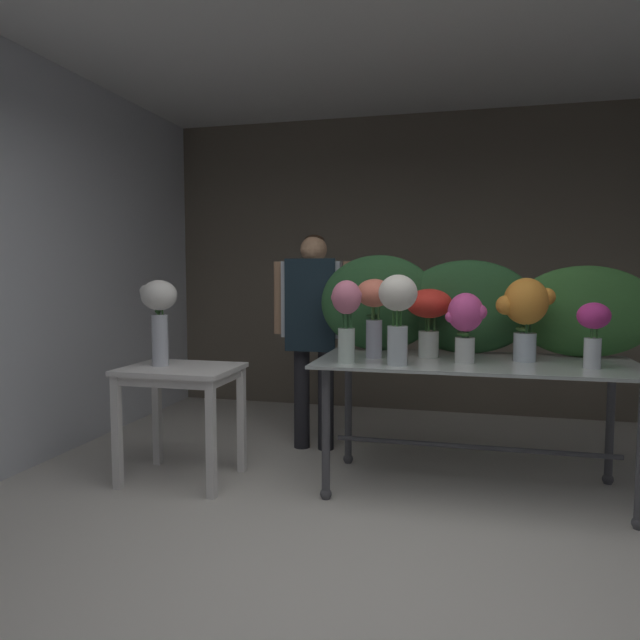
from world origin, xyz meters
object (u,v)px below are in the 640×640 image
Objects in this scene: vase_ivory_snapdragons at (398,309)px; vase_sunset_ranunculus at (525,309)px; vase_magenta_hydrangea at (593,328)px; florist at (314,317)px; display_table_glass at (474,381)px; vase_rosy_tulips at (346,313)px; vase_white_roses_tall at (159,310)px; vase_fuchsia_roses at (466,321)px; vase_scarlet_peonies at (429,311)px; side_table_white at (181,383)px; vase_coral_anemones at (374,306)px.

vase_sunset_ranunculus is at bearing 24.20° from vase_ivory_snapdragons.
vase_sunset_ranunculus is at bearing 153.38° from vase_magenta_hydrangea.
florist is 1.16m from vase_ivory_snapdragons.
display_table_glass is 5.14× the size of vase_magenta_hydrangea.
vase_rosy_tulips is 1.23m from vase_white_roses_tall.
vase_fuchsia_roses is at bearing -32.69° from florist.
vase_magenta_hydrangea is 0.89× the size of vase_fuchsia_roses.
vase_fuchsia_roses is 0.85× the size of vase_rosy_tulips.
vase_fuchsia_roses is at bearing 13.04° from vase_rosy_tulips.
vase_sunset_ranunculus is (0.57, -0.05, 0.02)m from vase_scarlet_peonies.
florist is at bearing 152.48° from display_table_glass.
vase_ivory_snapdragons is 0.31m from vase_rosy_tulips.
vase_fuchsia_roses is at bearing 4.78° from side_table_white.
florist reaches higher than vase_fuchsia_roses.
florist reaches higher than vase_rosy_tulips.
vase_ivory_snapdragons is at bearing -155.80° from vase_sunset_ranunculus.
vase_rosy_tulips is at bearing -0.47° from vase_white_roses_tall.
vase_scarlet_peonies is at bearing 12.69° from side_table_white.
vase_scarlet_peonies is 0.31m from vase_fuchsia_roses.
side_table_white is 0.46× the size of florist.
vase_rosy_tulips is (-0.46, -0.36, 0.01)m from vase_scarlet_peonies.
florist is 4.43× the size of vase_magenta_hydrangea.
vase_scarlet_peonies is at bearing 138.91° from vase_fuchsia_roses.
vase_ivory_snapdragons is 0.31m from vase_coral_anemones.
vase_magenta_hydrangea is (2.46, 0.13, 0.40)m from side_table_white.
side_table_white is 1.50× the size of vase_coral_anemones.
vase_white_roses_tall is at bearing -172.38° from vase_sunset_ranunculus.
vase_scarlet_peonies is at bearing 20.17° from vase_coral_anemones.
side_table_white is 2.19m from vase_sunset_ranunculus.
vase_coral_anemones is at bearing 61.50° from vase_rosy_tulips.
display_table_glass is at bearing -27.52° from florist.
vase_coral_anemones is at bearing -159.83° from vase_scarlet_peonies.
display_table_glass is 2.54× the size of side_table_white.
vase_ivory_snapdragons is 0.94× the size of vase_white_roses_tall.
vase_white_roses_tall is at bearing -179.77° from side_table_white.
vase_rosy_tulips is at bearing -118.50° from vase_coral_anemones.
vase_rosy_tulips is 0.88× the size of vase_white_roses_tall.
vase_magenta_hydrangea is at bearing 3.00° from side_table_white.
florist is at bearing 158.97° from vase_sunset_ranunculus.
side_table_white is 1.83m from vase_fuchsia_roses.
vase_white_roses_tall is (-0.80, -0.86, 0.09)m from florist.
vase_scarlet_peonies is 0.87× the size of vase_coral_anemones.
vase_sunset_ranunculus reaches higher than vase_coral_anemones.
vase_fuchsia_roses is at bearing -41.09° from vase_scarlet_peonies.
vase_fuchsia_roses is 0.57m from vase_coral_anemones.
side_table_white is 1.33m from vase_coral_anemones.
vase_white_roses_tall is at bearing -175.56° from vase_fuchsia_roses.
vase_ivory_snapdragons reaches higher than display_table_glass.
vase_sunset_ranunculus is (-0.34, 0.17, 0.09)m from vase_magenta_hydrangea.
display_table_glass is 3.76× the size of vase_sunset_ranunculus.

